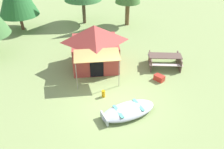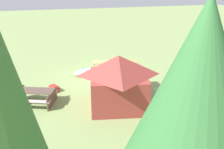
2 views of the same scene
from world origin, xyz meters
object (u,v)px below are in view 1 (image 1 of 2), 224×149
(cooler_box, at_px, (159,78))
(canvas_cabin_tent, at_px, (95,46))
(picnic_table, at_px, (165,59))
(beached_rowboat, at_px, (128,111))
(fuel_can, at_px, (103,94))

(cooler_box, bearing_deg, canvas_cabin_tent, 138.64)
(picnic_table, xyz_separation_m, cooler_box, (-0.99, -1.28, -0.32))
(beached_rowboat, xyz_separation_m, picnic_table, (3.64, 3.32, 0.27))
(beached_rowboat, distance_m, cooler_box, 3.34)
(canvas_cabin_tent, relative_size, fuel_can, 10.97)
(beached_rowboat, distance_m, picnic_table, 4.93)
(fuel_can, bearing_deg, canvas_cabin_tent, 82.58)
(cooler_box, xyz_separation_m, fuel_can, (-3.36, -0.45, 0.03))
(canvas_cabin_tent, relative_size, cooler_box, 7.50)
(beached_rowboat, relative_size, canvas_cabin_tent, 0.67)
(canvas_cabin_tent, distance_m, cooler_box, 4.13)
(beached_rowboat, relative_size, picnic_table, 1.19)
(picnic_table, relative_size, cooler_box, 4.22)
(canvas_cabin_tent, distance_m, fuel_can, 3.31)
(beached_rowboat, xyz_separation_m, canvas_cabin_tent, (-0.32, 4.65, 1.15))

